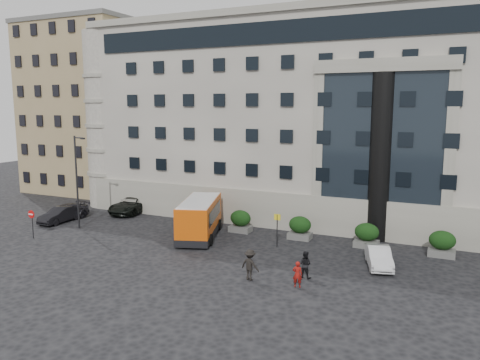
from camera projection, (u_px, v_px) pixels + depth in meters
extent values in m
plane|color=black|center=(179.00, 256.00, 32.90)|extent=(120.00, 120.00, 0.00)
cube|color=gray|center=(339.00, 120.00, 48.76)|extent=(44.00, 24.00, 18.00)
cylinder|color=black|center=(381.00, 158.00, 36.17)|extent=(1.80, 1.80, 13.00)
cube|color=#927F55|center=(100.00, 110.00, 59.20)|extent=(14.00, 14.00, 20.00)
cube|color=brown|center=(161.00, 103.00, 76.44)|extent=(13.00, 13.00, 22.00)
cube|color=#545452|center=(187.00, 222.00, 41.52)|extent=(1.80, 1.20, 0.50)
ellipsoid|color=black|center=(187.00, 212.00, 41.37)|extent=(1.80, 1.26, 1.34)
cube|color=#545452|center=(241.00, 229.00, 39.37)|extent=(1.80, 1.20, 0.50)
ellipsoid|color=black|center=(241.00, 218.00, 39.22)|extent=(1.80, 1.26, 1.34)
cube|color=#545452|center=(300.00, 236.00, 37.22)|extent=(1.80, 1.20, 0.50)
ellipsoid|color=black|center=(300.00, 225.00, 37.07)|extent=(1.80, 1.26, 1.34)
cube|color=#545452|center=(366.00, 244.00, 35.07)|extent=(1.80, 1.20, 0.50)
ellipsoid|color=black|center=(367.00, 232.00, 34.92)|extent=(1.80, 1.26, 1.34)
cube|color=#545452|center=(441.00, 253.00, 32.92)|extent=(1.80, 1.20, 0.50)
ellipsoid|color=black|center=(442.00, 240.00, 32.78)|extent=(1.80, 1.26, 1.34)
cylinder|color=#262628|center=(77.00, 183.00, 39.93)|extent=(0.16, 0.16, 8.00)
cylinder|color=#262628|center=(79.00, 138.00, 39.14)|extent=(0.90, 0.12, 0.12)
cube|color=black|center=(83.00, 138.00, 38.97)|extent=(0.35, 0.18, 0.14)
cylinder|color=#262628|center=(277.00, 231.00, 34.92)|extent=(0.08, 0.08, 2.50)
cube|color=yellow|center=(277.00, 217.00, 34.76)|extent=(0.50, 0.06, 0.45)
cylinder|color=#262628|center=(33.00, 225.00, 37.21)|extent=(0.08, 0.08, 2.20)
cylinder|color=red|center=(31.00, 214.00, 37.01)|extent=(0.64, 0.05, 0.64)
cube|color=white|center=(31.00, 214.00, 36.98)|extent=(0.45, 0.04, 0.10)
cube|color=#CD4D09|center=(200.00, 215.00, 37.58)|extent=(4.71, 7.66, 2.45)
cube|color=black|center=(200.00, 231.00, 37.78)|extent=(4.76, 7.71, 0.55)
cube|color=black|center=(200.00, 212.00, 37.54)|extent=(4.25, 6.17, 1.09)
cube|color=silver|center=(199.00, 201.00, 37.39)|extent=(4.48, 7.28, 0.18)
cylinder|color=black|center=(178.00, 239.00, 35.63)|extent=(0.56, 0.94, 0.90)
cylinder|color=black|center=(210.00, 240.00, 35.38)|extent=(0.56, 0.94, 0.90)
cylinder|color=black|center=(191.00, 224.00, 40.18)|extent=(0.56, 0.94, 0.90)
cylinder|color=black|center=(219.00, 225.00, 39.94)|extent=(0.56, 0.94, 0.90)
cube|color=#970A0D|center=(150.00, 187.00, 51.23)|extent=(3.49, 4.52, 2.78)
cube|color=#970A0D|center=(140.00, 196.00, 48.49)|extent=(2.81, 2.34, 1.89)
cube|color=black|center=(137.00, 193.00, 47.68)|extent=(2.07, 0.65, 0.89)
cylinder|color=black|center=(130.00, 203.00, 48.94)|extent=(0.52, 0.98, 0.93)
cylinder|color=black|center=(152.00, 204.00, 48.52)|extent=(0.52, 0.98, 0.93)
cylinder|color=black|center=(143.00, 196.00, 52.50)|extent=(0.52, 0.98, 0.93)
cylinder|color=black|center=(164.00, 197.00, 52.08)|extent=(0.52, 0.98, 0.93)
imported|color=black|center=(60.00, 215.00, 42.49)|extent=(1.53, 4.26, 1.40)
imported|color=black|center=(64.00, 213.00, 43.23)|extent=(2.34, 5.06, 1.43)
imported|color=black|center=(133.00, 205.00, 46.33)|extent=(2.89, 5.82, 1.59)
imported|color=silver|center=(379.00, 257.00, 30.72)|extent=(2.50, 4.29, 1.34)
imported|color=maroon|center=(297.00, 274.00, 27.20)|extent=(0.64, 0.48, 1.57)
imported|color=black|center=(305.00, 264.00, 28.72)|extent=(0.89, 0.73, 1.69)
imported|color=black|center=(250.00, 265.00, 28.33)|extent=(1.35, 0.95, 1.90)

